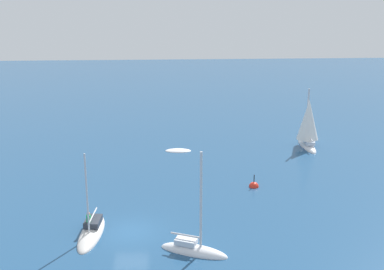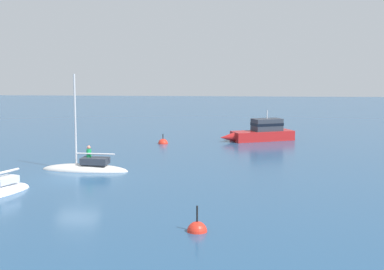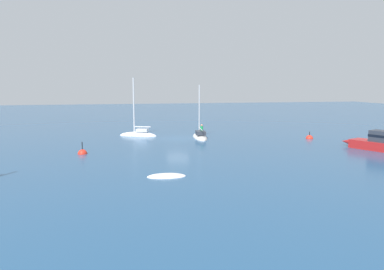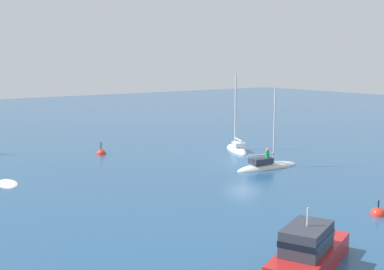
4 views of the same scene
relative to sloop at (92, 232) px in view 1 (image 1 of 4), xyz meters
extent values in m
plane|color=navy|center=(0.16, -2.74, -0.11)|extent=(160.00, 160.00, 0.00)
ellipsoid|color=silver|center=(-0.06, 0.00, -0.11)|extent=(5.91, 2.05, 0.88)
cube|color=#2D333D|center=(0.63, -0.06, 0.54)|extent=(1.83, 1.22, 0.43)
cylinder|color=silver|center=(-0.64, 0.06, 3.25)|extent=(0.13, 0.13, 5.83)
cylinder|color=silver|center=(0.66, -0.06, 1.01)|extent=(2.61, 0.35, 0.10)
cylinder|color=#19994C|center=(0.18, 0.18, 0.80)|extent=(0.32, 0.32, 0.94)
sphere|color=tan|center=(0.18, 0.18, 1.39)|extent=(0.24, 0.24, 0.24)
ellipsoid|color=white|center=(-3.00, -7.17, -0.11)|extent=(3.02, 4.83, 1.06)
cube|color=silver|center=(-2.77, -6.65, 0.60)|extent=(1.37, 1.65, 0.37)
cylinder|color=silver|center=(-3.18, -7.60, 3.72)|extent=(0.17, 0.17, 6.61)
cylinder|color=silver|center=(-2.76, -6.63, 1.04)|extent=(0.96, 2.00, 0.14)
ellipsoid|color=white|center=(18.18, -6.67, -0.11)|extent=(1.46, 2.78, 0.43)
ellipsoid|color=white|center=(19.00, -20.55, -0.11)|extent=(5.15, 1.47, 1.01)
cube|color=silver|center=(18.39, -20.58, 0.58)|extent=(1.57, 0.93, 0.36)
cylinder|color=silver|center=(19.51, -20.53, 3.25)|extent=(0.19, 0.19, 5.70)
cylinder|color=silver|center=(18.37, -20.58, 1.01)|extent=(2.30, 0.26, 0.15)
cone|color=white|center=(19.11, -20.55, 2.84)|extent=(2.40, 2.40, 4.28)
sphere|color=red|center=(8.09, -13.01, -0.11)|extent=(0.86, 0.86, 0.86)
cylinder|color=black|center=(8.09, -13.01, 0.66)|extent=(0.08, 0.08, 0.68)
camera|label=1|loc=(-34.57, -5.41, 17.70)|focal=49.75mm
camera|label=2|loc=(9.57, -36.72, 7.10)|focal=54.43mm
camera|label=3|loc=(43.46, -10.25, 6.27)|focal=35.20mm
camera|label=4|loc=(27.68, 28.27, 8.46)|focal=47.31mm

